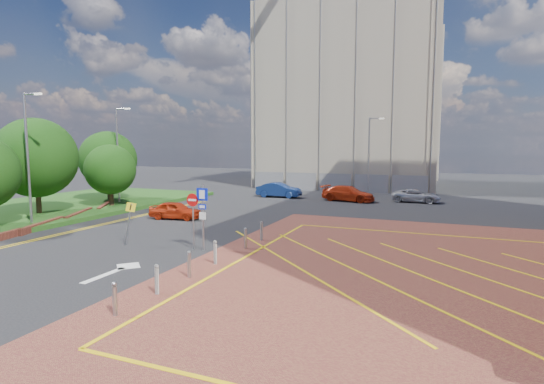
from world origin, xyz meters
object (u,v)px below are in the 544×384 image
Objects in this scene: tree_c at (110,170)px; lamp_left_far at (118,151)px; tree_d at (108,160)px; lamp_left_near at (28,153)px; car_red_back at (348,194)px; tree_b at (36,158)px; car_red_left at (175,210)px; lamp_back at (370,153)px; car_blue_back at (279,190)px; car_silver_back at (416,196)px; warning_sign at (129,218)px; sign_cluster at (199,210)px.

lamp_left_far reaches higher than tree_c.
lamp_left_near is at bearing -69.65° from tree_d.
tree_d is 21.88m from car_red_back.
lamp_left_far is at bearing 130.21° from car_red_back.
tree_b is at bearing -98.77° from lamp_left_far.
tree_d is 12.10m from car_red_left.
lamp_back is 22.71m from car_red_left.
car_blue_back is at bearing 56.23° from tree_b.
lamp_left_near is at bearing 136.84° from car_silver_back.
warning_sign reaches higher than car_red_left.
car_blue_back is 12.91m from car_silver_back.
lamp_left_near is 1.00× the size of lamp_left_far.
lamp_left_far is 2.50× the size of sign_cluster.
lamp_left_far is 16.30m from warning_sign.
tree_c is 1.16× the size of car_silver_back.
lamp_left_near reaches higher than car_silver_back.
sign_cluster is (15.80, -4.02, -2.28)m from tree_b.
sign_cluster is (16.80, -12.02, -1.92)m from tree_d.
sign_cluster reaches higher than car_blue_back.
lamp_left_far is 1.00× the size of lamp_back.
tree_b is at bearing -82.87° from tree_d.
tree_c is at bearing 146.84° from sign_cluster.
lamp_left_far is 10.18m from car_red_left.
lamp_back is 1.81× the size of car_blue_back.
tree_b reaches higher than car_red_left.
car_red_back is at bearing 24.75° from tree_d.
tree_d reaches higher than warning_sign.
lamp_back is 3.55× the size of warning_sign.
lamp_left_near is 9.67m from warning_sign.
car_red_back is (2.87, 21.08, -1.24)m from sign_cluster.
tree_c is at bearing 68.20° from tree_b.
sign_cluster is (-3.78, -27.02, -2.41)m from lamp_back.
tree_b is at bearing 159.07° from warning_sign.
warning_sign is at bearing 178.85° from car_blue_back.
car_red_left is at bearing 137.77° from car_silver_back.
tree_d is (-1.00, 8.00, -0.37)m from tree_b.
warning_sign is at bearing -43.71° from tree_c.
sign_cluster is at bearing -33.16° from tree_c.
tree_b is at bearing 135.75° from lamp_left_near.
lamp_back reaches higher than warning_sign.
car_blue_back is (11.67, 17.45, -3.51)m from tree_b.
car_silver_back is (8.73, 22.64, -1.37)m from sign_cluster.
car_blue_back is at bearing 91.00° from warning_sign.
warning_sign is at bearing -44.01° from tree_d.
sign_cluster is 21.31m from car_red_back.
tree_c is 0.61× the size of lamp_left_near.
lamp_back reaches higher than car_red_back.
car_red_left is 21.67m from car_silver_back.
tree_d is at bearing 97.13° from tree_b.
tree_b is at bearing 99.78° from car_red_left.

